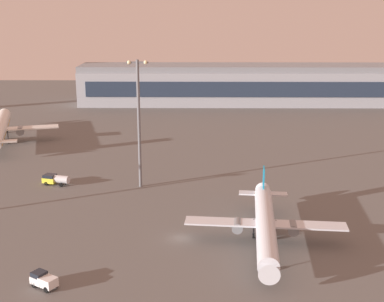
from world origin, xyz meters
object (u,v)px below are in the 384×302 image
object	(u,v)px
airplane_terminal_side	(0,129)
cargo_loader	(44,280)
airplane_far_stand	(265,224)
apron_light_east	(139,117)
fuel_truck	(55,179)

from	to	relation	value
airplane_terminal_side	cargo_loader	distance (m)	93.38
airplane_far_stand	cargo_loader	bearing A→B (deg)	29.63
airplane_far_stand	cargo_loader	distance (m)	37.96
airplane_far_stand	apron_light_east	size ratio (longest dim) A/B	1.25
airplane_terminal_side	apron_light_east	size ratio (longest dim) A/B	1.52
fuel_truck	airplane_far_stand	bearing A→B (deg)	-109.02
fuel_truck	apron_light_east	world-z (taller)	apron_light_east
cargo_loader	fuel_truck	bearing A→B (deg)	45.69
airplane_terminal_side	fuel_truck	distance (m)	47.56
cargo_loader	fuel_truck	world-z (taller)	fuel_truck
fuel_truck	apron_light_east	size ratio (longest dim) A/B	0.23
airplane_terminal_side	fuel_truck	xyz separation A→B (m)	(26.90, -39.12, -2.97)
airplane_far_stand	cargo_loader	world-z (taller)	airplane_far_stand
airplane_terminal_side	apron_light_east	world-z (taller)	apron_light_east
fuel_truck	cargo_loader	bearing A→B (deg)	-151.95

